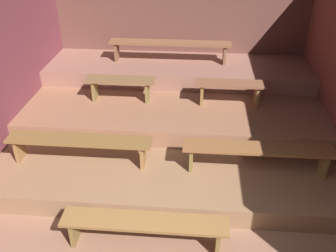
# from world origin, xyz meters

# --- Properties ---
(ground) EXTENTS (5.82, 6.03, 0.08)m
(ground) POSITION_xyz_m (0.00, 2.61, -0.04)
(ground) COLOR #885E49
(wall_back) EXTENTS (5.82, 0.06, 2.49)m
(wall_back) POSITION_xyz_m (0.00, 5.26, 1.25)
(wall_back) COLOR brown
(wall_back) RESTS_ON ground
(platform_lower) EXTENTS (5.02, 4.04, 0.28)m
(platform_lower) POSITION_xyz_m (0.00, 3.21, 0.14)
(platform_lower) COLOR #896346
(platform_lower) RESTS_ON ground
(platform_middle) EXTENTS (5.02, 2.76, 0.28)m
(platform_middle) POSITION_xyz_m (0.00, 3.85, 0.42)
(platform_middle) COLOR #926046
(platform_middle) RESTS_ON platform_lower
(platform_upper) EXTENTS (5.02, 1.33, 0.28)m
(platform_upper) POSITION_xyz_m (0.00, 4.56, 0.71)
(platform_upper) COLOR #936252
(platform_upper) RESTS_ON platform_middle
(bench_floor_center) EXTENTS (1.93, 0.32, 0.39)m
(bench_floor_center) POSITION_xyz_m (-0.15, 0.84, 0.32)
(bench_floor_center) COLOR brown
(bench_floor_center) RESTS_ON ground
(bench_lower_left) EXTENTS (2.04, 0.32, 0.39)m
(bench_lower_left) POSITION_xyz_m (-1.24, 2.03, 0.60)
(bench_lower_left) COLOR brown
(bench_lower_left) RESTS_ON platform_lower
(bench_lower_right) EXTENTS (2.04, 0.32, 0.39)m
(bench_lower_right) POSITION_xyz_m (1.24, 2.03, 0.60)
(bench_lower_right) COLOR brown
(bench_lower_right) RESTS_ON platform_lower
(bench_middle_left) EXTENTS (1.16, 0.32, 0.39)m
(bench_middle_left) POSITION_xyz_m (-0.92, 3.50, 0.86)
(bench_middle_left) COLOR brown
(bench_middle_left) RESTS_ON platform_middle
(bench_middle_right) EXTENTS (1.16, 0.32, 0.39)m
(bench_middle_right) POSITION_xyz_m (0.92, 3.50, 0.86)
(bench_middle_right) COLOR brown
(bench_middle_right) RESTS_ON platform_middle
(bench_upper_center) EXTENTS (2.33, 0.32, 0.39)m
(bench_upper_center) POSITION_xyz_m (-0.17, 4.66, 1.17)
(bench_upper_center) COLOR brown
(bench_upper_center) RESTS_ON platform_upper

